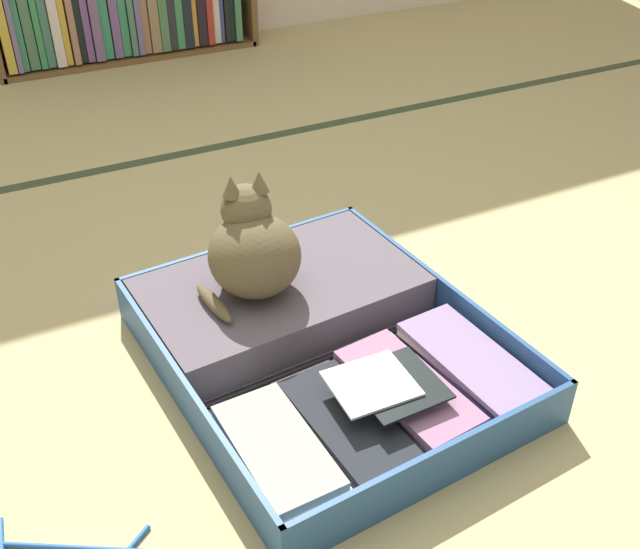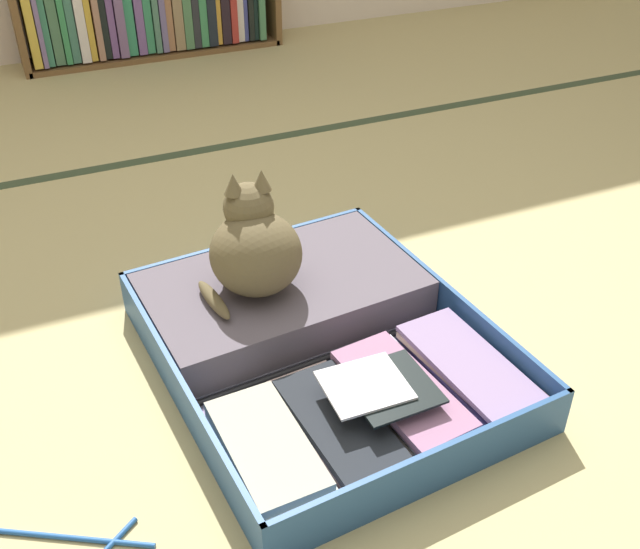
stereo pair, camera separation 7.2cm
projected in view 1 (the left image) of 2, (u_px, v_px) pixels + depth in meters
ground_plane at (272, 355)px, 1.77m from camera, size 10.00×10.00×0.00m
tatami_border at (142, 162)px, 2.62m from camera, size 4.80×0.05×0.00m
open_suitcase at (313, 334)px, 1.76m from camera, size 0.76×0.90×0.12m
black_cat at (252, 249)px, 1.74m from camera, size 0.26×0.24×0.29m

